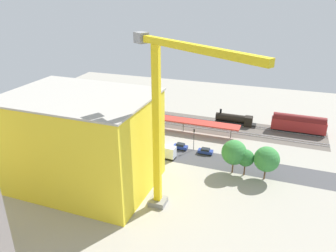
% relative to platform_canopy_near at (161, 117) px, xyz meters
% --- Properties ---
extents(ground_plane, '(145.20, 145.20, 0.00)m').
position_rel_platform_canopy_near_xyz_m(ground_plane, '(-7.53, 11.44, -3.71)').
color(ground_plane, '#9E998C').
rests_on(ground_plane, ground).
extents(rail_bed, '(91.10, 17.00, 0.01)m').
position_rel_platform_canopy_near_xyz_m(rail_bed, '(-7.53, -7.65, -3.71)').
color(rail_bed, '#5B544C').
rests_on(rail_bed, ground).
extents(street_asphalt, '(90.95, 11.38, 0.01)m').
position_rel_platform_canopy_near_xyz_m(street_asphalt, '(-7.53, 16.52, -3.71)').
color(street_asphalt, '#424244').
rests_on(street_asphalt, ground).
extents(track_rails, '(90.72, 10.57, 0.12)m').
position_rel_platform_canopy_near_xyz_m(track_rails, '(-7.53, -7.65, -3.53)').
color(track_rails, '#9E9EA8').
rests_on(track_rails, ground).
extents(platform_canopy_near, '(52.63, 5.79, 3.95)m').
position_rel_platform_canopy_near_xyz_m(platform_canopy_near, '(0.00, 0.00, 0.00)').
color(platform_canopy_near, '#B73328').
rests_on(platform_canopy_near, ground).
extents(locomotive, '(13.89, 2.99, 4.96)m').
position_rel_platform_canopy_near_xyz_m(locomotive, '(-23.58, -10.96, -1.96)').
color(locomotive, black).
rests_on(locomotive, ground).
extents(passenger_coach, '(16.96, 3.47, 6.00)m').
position_rel_platform_canopy_near_xyz_m(passenger_coach, '(-43.74, -10.96, -0.57)').
color(passenger_coach, black).
rests_on(passenger_coach, ground).
extents(freight_coach_far, '(17.86, 3.50, 6.17)m').
position_rel_platform_canopy_near_xyz_m(freight_coach_far, '(19.34, -4.34, -0.47)').
color(freight_coach_far, black).
rests_on(freight_coach_far, ground).
extents(parked_car_0, '(4.12, 1.96, 1.65)m').
position_rel_platform_canopy_near_xyz_m(parked_car_0, '(-26.52, 13.53, -2.98)').
color(parked_car_0, black).
rests_on(parked_car_0, ground).
extents(parked_car_1, '(4.26, 1.84, 1.66)m').
position_rel_platform_canopy_near_xyz_m(parked_car_1, '(-18.39, 13.58, -2.97)').
color(parked_car_1, black).
rests_on(parked_car_1, ground).
extents(parked_car_2, '(4.24, 2.05, 1.81)m').
position_rel_platform_canopy_near_xyz_m(parked_car_2, '(-10.81, 13.10, -2.91)').
color(parked_car_2, black).
rests_on(parked_car_2, ground).
extents(parked_car_3, '(4.54, 1.92, 1.57)m').
position_rel_platform_canopy_near_xyz_m(parked_car_3, '(-2.74, 12.93, -3.02)').
color(parked_car_3, black).
rests_on(parked_car_3, ground).
extents(parked_car_4, '(4.82, 1.97, 1.71)m').
position_rel_platform_canopy_near_xyz_m(parked_car_4, '(4.65, 13.79, -2.95)').
color(parked_car_4, black).
rests_on(parked_car_4, ground).
extents(construction_building, '(32.59, 23.86, 21.95)m').
position_rel_platform_canopy_near_xyz_m(construction_building, '(5.78, 37.29, 7.26)').
color(construction_building, yellow).
rests_on(construction_building, ground).
extents(construction_roof_slab, '(33.21, 24.47, 0.40)m').
position_rel_platform_canopy_near_xyz_m(construction_roof_slab, '(5.78, 37.29, 18.43)').
color(construction_roof_slab, '#ADA89E').
rests_on(construction_roof_slab, construction_building).
extents(tower_crane, '(26.11, 17.43, 36.24)m').
position_rel_platform_canopy_near_xyz_m(tower_crane, '(-16.03, 41.35, 18.25)').
color(tower_crane, gray).
rests_on(tower_crane, ground).
extents(box_truck_0, '(10.53, 3.50, 3.55)m').
position_rel_platform_canopy_near_xyz_m(box_truck_0, '(-6.22, 19.17, -1.99)').
color(box_truck_0, black).
rests_on(box_truck_0, ground).
extents(street_tree_0, '(4.29, 4.29, 6.99)m').
position_rel_platform_canopy_near_xyz_m(street_tree_0, '(-30.22, 21.55, 1.11)').
color(street_tree_0, brown).
rests_on(street_tree_0, ground).
extents(street_tree_1, '(4.68, 4.68, 7.45)m').
position_rel_platform_canopy_near_xyz_m(street_tree_1, '(21.60, 21.28, 1.36)').
color(street_tree_1, brown).
rests_on(street_tree_1, ground).
extents(street_tree_2, '(6.24, 6.24, 8.69)m').
position_rel_platform_canopy_near_xyz_m(street_tree_2, '(-35.20, 21.90, 1.85)').
color(street_tree_2, brown).
rests_on(street_tree_2, ground).
extents(street_tree_3, '(6.31, 6.31, 8.99)m').
position_rel_platform_canopy_near_xyz_m(street_tree_3, '(-27.23, 21.38, 2.11)').
color(street_tree_3, brown).
rests_on(street_tree_3, ground).
extents(street_tree_4, '(5.95, 5.95, 8.88)m').
position_rel_platform_canopy_near_xyz_m(street_tree_4, '(10.59, 22.18, 2.17)').
color(street_tree_4, brown).
rests_on(street_tree_4, ground).
extents(traffic_light, '(0.50, 0.36, 6.62)m').
position_rel_platform_canopy_near_xyz_m(traffic_light, '(-14.55, 12.29, 0.66)').
color(traffic_light, '#333333').
rests_on(traffic_light, ground).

